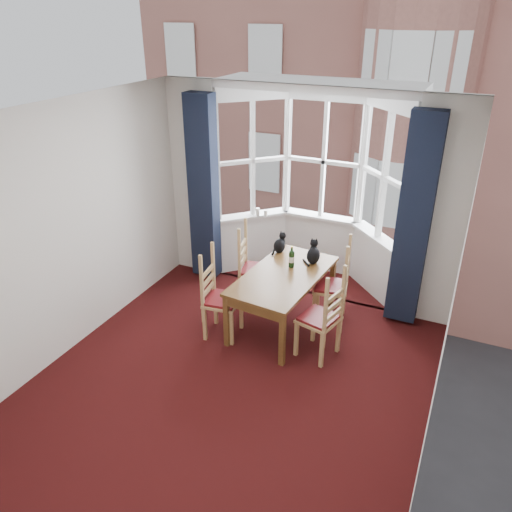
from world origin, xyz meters
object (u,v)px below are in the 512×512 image
Objects in this scene: cat_left at (280,244)px; candle_tall at (258,212)px; chair_left_far at (249,270)px; cat_right at (313,254)px; candle_short at (266,213)px; wine_bottle at (292,258)px; chair_right_near at (326,322)px; dining_table at (283,280)px; chair_right_far at (338,288)px; chair_left_near at (216,300)px.

cat_left reaches higher than candle_tall.
cat_right reaches higher than chair_left_far.
cat_right reaches higher than candle_short.
wine_bottle is at bearing -133.42° from cat_right.
wine_bottle is at bearing 136.11° from chair_right_near.
candle_short reaches higher than chair_right_near.
cat_left is (0.34, 0.22, 0.35)m from chair_left_far.
dining_table is 5.69× the size of cat_left.
dining_table is at bearing -58.00° from candle_short.
chair_right_far is 1.72m from candle_short.
cat_right is 2.77× the size of candle_tall.
candle_tall is at bearing 133.73° from chair_right_near.
cat_left is 0.51m from cat_right.
chair_right_far is at bearing -33.30° from candle_short.
chair_right_near is (0.68, -0.42, -0.17)m from dining_table.
cat_left is at bearing 69.95° from chair_left_near.
cat_left reaches higher than chair_right_near.
candle_tall is at bearing 144.67° from cat_right.
chair_right_near is at bearing -83.45° from chair_right_far.
cat_left reaches higher than chair_right_far.
candle_tall reaches higher than chair_left_far.
dining_table is 14.13× the size of candle_tall.
chair_right_far is at bearing -11.66° from cat_right.
chair_left_far is at bearing 169.90° from wine_bottle.
chair_left_far is 1.06m from candle_short.
chair_left_far is 1.21m from chair_right_far.
cat_left is (-0.96, 0.97, 0.35)m from chair_right_near.
candle_short is (-0.18, 0.95, 0.44)m from chair_left_far.
candle_tall is (-0.64, 0.70, 0.10)m from cat_left.
dining_table is 1.75× the size of chair_right_near.
wine_bottle is at bearing -165.82° from chair_right_far.
wine_bottle reaches higher than chair_right_far.
chair_right_far is 2.91× the size of cat_right.
chair_right_near is 8.05× the size of candle_tall.
cat_right is at bearing -12.24° from cat_left.
candle_tall reaches higher than dining_table.
cat_right is (0.89, 0.96, 0.36)m from chair_left_near.
wine_bottle reaches higher than chair_right_near.
cat_right is (0.50, -0.11, 0.01)m from cat_left.
cat_right is (-0.46, 0.86, 0.36)m from chair_right_near.
chair_right_far is at bearing 35.10° from chair_left_near.
cat_right is (-0.37, 0.08, 0.36)m from chair_right_far.
chair_left_far is at bearing -79.11° from candle_short.
wine_bottle reaches higher than chair_left_near.
candle_short is (-0.80, 1.28, 0.27)m from dining_table.
chair_right_near is 1.00× the size of chair_right_far.
cat_right reaches higher than chair_right_far.
chair_left_far is 2.91× the size of cat_right.
chair_right_near is (1.30, -0.75, 0.00)m from chair_left_far.
wine_bottle is at bearing 47.30° from chair_left_near.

